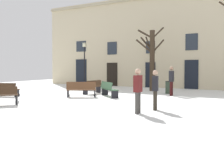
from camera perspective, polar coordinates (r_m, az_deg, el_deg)
The scene contains 12 objects.
ground_plane at distance 13.75m, azimuth -3.41°, elevation -5.75°, with size 35.63×35.63×0.00m, color white.
building_facade at distance 21.99m, azimuth 8.82°, elevation 7.90°, with size 22.27×0.60×8.25m.
tree_near_facade at distance 18.54m, azimuth 9.37°, elevation 4.15°, with size 2.21×1.45×4.89m.
streetlamp at distance 21.50m, azimuth -6.56°, elevation 3.49°, with size 0.30×0.30×4.04m.
litter_bin at distance 16.74m, azimuth 13.32°, elevation -2.99°, with size 0.46×0.46×0.85m.
bench_facing_shops at distance 16.33m, azimuth -4.61°, elevation -2.91°, with size 0.59×1.61×0.91m.
bench_back_to_back_right at distance 16.22m, azimuth -24.19°, elevation -3.21°, with size 1.86×0.92×0.84m.
bench_far_corner at distance 14.45m, azimuth -7.30°, elevation -3.53°, with size 1.75×1.28×0.93m.
bench_near_lamp at distance 14.54m, azimuth -0.81°, elevation -3.45°, with size 1.71×1.59×0.92m.
person_near_bench at distance 10.16m, azimuth 10.24°, elevation -3.17°, with size 0.28×0.41×1.67m.
person_crossing_plaza at distance 15.51m, azimuth 13.94°, elevation -1.10°, with size 0.25×0.40×1.85m.
person_by_shop_door at distance 9.27m, azimuth 6.17°, elevation -3.33°, with size 0.24×0.39×1.74m.
Camera 1 is at (7.01, -11.69, 1.78)m, focal length 38.46 mm.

